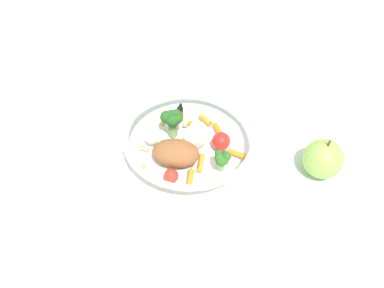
# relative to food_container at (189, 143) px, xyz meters

# --- Properties ---
(ground_plane) EXTENTS (2.40, 2.40, 0.00)m
(ground_plane) POSITION_rel_food_container_xyz_m (-0.00, 0.00, -0.03)
(ground_plane) COLOR silver
(food_container) EXTENTS (0.23, 0.23, 0.06)m
(food_container) POSITION_rel_food_container_xyz_m (0.00, 0.00, 0.00)
(food_container) COLOR white
(food_container) RESTS_ON ground_plane
(loose_apple) EXTENTS (0.07, 0.07, 0.08)m
(loose_apple) POSITION_rel_food_container_xyz_m (0.23, 0.01, 0.01)
(loose_apple) COLOR #8CB74C
(loose_apple) RESTS_ON ground_plane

